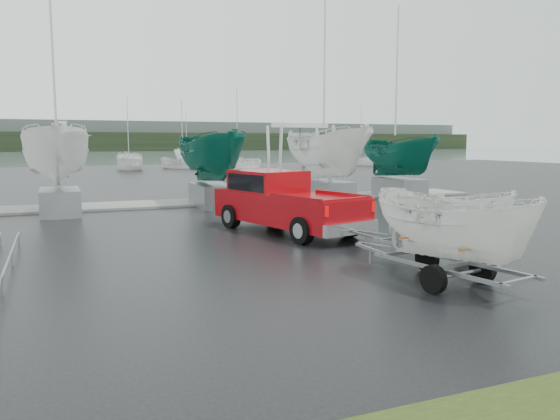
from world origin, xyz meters
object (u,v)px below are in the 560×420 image
Objects in this scene: trailer_parked at (456,169)px; trailer_hitched at (444,170)px; pickup_truck at (281,200)px; boat_hoist at (300,150)px.

trailer_hitched is at bearing 47.32° from trailer_parked.
pickup_truck is 6.82m from trailer_hitched.
trailer_parked is 1.13× the size of boat_hoist.
trailer_hitched is (1.73, -6.46, 1.34)m from pickup_truck.
boat_hoist is at bearing 47.06° from pickup_truck.
trailer_parked is at bearing -100.66° from pickup_truck.
pickup_truck is 1.62× the size of boat_hoist.
trailer_hitched reaches higher than boat_hoist.
boat_hoist is (4.47, 17.82, 0.13)m from trailer_parked.
trailer_parked is (0.63, -8.21, 1.45)m from pickup_truck.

